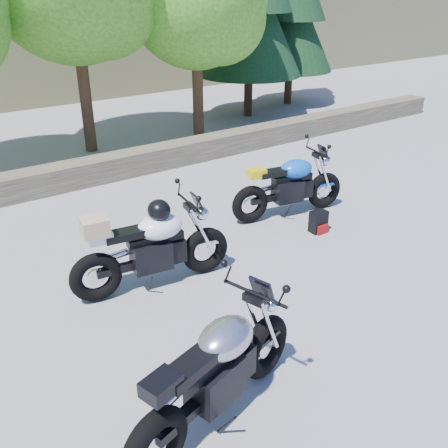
{
  "coord_description": "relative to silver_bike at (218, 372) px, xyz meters",
  "views": [
    {
      "loc": [
        -3.44,
        -4.15,
        3.83
      ],
      "look_at": [
        0.2,
        1.0,
        0.75
      ],
      "focal_mm": 40.0,
      "sensor_mm": 36.0,
      "label": 1
    }
  ],
  "objects": [
    {
      "name": "blue_bike",
      "position": [
        3.71,
        3.13,
        -0.02
      ],
      "size": [
        2.22,
        0.74,
        1.12
      ],
      "rotation": [
        0.0,
        0.0,
        -0.18
      ],
      "color": "black",
      "rests_on": "ground"
    },
    {
      "name": "backpack",
      "position": [
        3.66,
        2.32,
        -0.38
      ],
      "size": [
        0.28,
        0.24,
        0.38
      ],
      "rotation": [
        0.0,
        0.0,
        -0.02
      ],
      "color": "black",
      "rests_on": "ground"
    },
    {
      "name": "ground",
      "position": [
        1.44,
        1.22,
        -0.57
      ],
      "size": [
        90.0,
        90.0,
        0.0
      ],
      "primitive_type": "plane",
      "color": "gray",
      "rests_on": "ground"
    },
    {
      "name": "white_bike",
      "position": [
        0.6,
        2.45,
        0.05
      ],
      "size": [
        2.28,
        0.72,
        1.26
      ],
      "rotation": [
        0.0,
        0.0,
        -0.14
      ],
      "color": "black",
      "rests_on": "ground"
    },
    {
      "name": "conifer_far",
      "position": [
        9.84,
        10.02,
        2.7
      ],
      "size": [
        2.82,
        2.82,
        6.27
      ],
      "color": "#382314",
      "rests_on": "ground"
    },
    {
      "name": "stone_wall",
      "position": [
        1.44,
        6.72,
        -0.32
      ],
      "size": [
        22.0,
        0.55,
        0.5
      ],
      "primitive_type": "cube",
      "color": "#453A2E",
      "rests_on": "ground"
    },
    {
      "name": "silver_bike",
      "position": [
        0.0,
        0.0,
        0.0
      ],
      "size": [
        2.27,
        0.92,
        1.16
      ],
      "rotation": [
        0.0,
        0.0,
        0.28
      ],
      "color": "black",
      "rests_on": "ground"
    }
  ]
}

